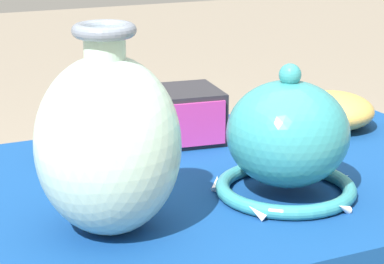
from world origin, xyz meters
The scene contains 6 objects.
display_table centered at (0.00, -0.02, 0.61)m, with size 1.03×0.65×0.70m.
vase_tall_bulbous centered at (-0.21, -0.13, 0.82)m, with size 0.20×0.20×0.29m.
vase_dome_bell centered at (0.08, -0.12, 0.78)m, with size 0.22×0.23×0.21m.
mosaic_tile_box centered at (0.05, 0.20, 0.75)m, with size 0.15×0.15×0.10m.
cup_wide_charcoal centered at (-0.13, 0.17, 0.75)m, with size 0.11×0.11×0.09m.
bowl_shallow_ochre centered at (0.35, 0.15, 0.73)m, with size 0.17×0.17×0.07m, color gold.
Camera 1 is at (-0.51, -1.03, 1.13)m, focal length 70.00 mm.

